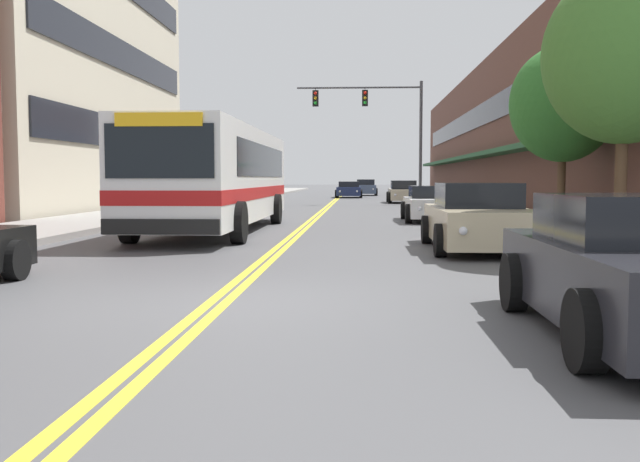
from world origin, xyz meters
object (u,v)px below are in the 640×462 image
(car_slate_blue_moving_second, at_px, (366,188))
(fire_hydrant, at_px, (557,223))
(car_navy_moving_lead, at_px, (349,190))
(car_champagne_parked_right_mid, at_px, (403,193))
(car_charcoal_parked_right_foreground, at_px, (638,271))
(car_beige_parked_right_end, at_px, (478,219))
(car_white_parked_right_far, at_px, (433,204))
(street_tree_right_mid, at_px, (563,104))
(city_bus, at_px, (219,174))
(traffic_signal_mast, at_px, (379,116))
(car_silver_parked_left_near, at_px, (251,195))
(street_tree_right_near, at_px, (624,56))

(car_slate_blue_moving_second, relative_size, fire_hydrant, 5.12)
(car_navy_moving_lead, bearing_deg, car_champagne_parked_right_mid, -73.11)
(car_charcoal_parked_right_foreground, relative_size, car_beige_parked_right_end, 0.90)
(car_white_parked_right_far, distance_m, street_tree_right_mid, 5.68)
(city_bus, bearing_deg, traffic_signal_mast, 76.10)
(car_champagne_parked_right_mid, distance_m, car_beige_parked_right_end, 29.19)
(car_navy_moving_lead, bearing_deg, car_silver_parked_left_near, -106.43)
(traffic_signal_mast, bearing_deg, fire_hydrant, -83.16)
(car_champagne_parked_right_mid, bearing_deg, traffic_signal_mast, -117.97)
(city_bus, bearing_deg, street_tree_right_mid, 11.72)
(car_silver_parked_left_near, bearing_deg, fire_hydrant, -66.60)
(street_tree_right_near, bearing_deg, car_beige_parked_right_end, 150.27)
(traffic_signal_mast, bearing_deg, car_slate_blue_moving_second, 91.62)
(car_charcoal_parked_right_foreground, xyz_separation_m, car_navy_moving_lead, (-3.59, 49.42, -0.04))
(car_charcoal_parked_right_foreground, distance_m, fire_hydrant, 8.57)
(car_charcoal_parked_right_foreground, relative_size, street_tree_right_mid, 0.80)
(car_white_parked_right_far, relative_size, car_beige_parked_right_end, 0.91)
(car_navy_moving_lead, relative_size, street_tree_right_mid, 0.88)
(city_bus, distance_m, car_beige_parked_right_end, 8.50)
(car_silver_parked_left_near, distance_m, street_tree_right_mid, 20.67)
(car_silver_parked_left_near, distance_m, car_slate_blue_moving_second, 25.09)
(car_champagne_parked_right_mid, distance_m, car_navy_moving_lead, 12.34)
(car_charcoal_parked_right_foreground, distance_m, car_white_parked_right_far, 18.63)
(traffic_signal_mast, bearing_deg, car_charcoal_parked_right_foreground, -87.33)
(car_silver_parked_left_near, xyz_separation_m, car_champagne_parked_right_mid, (8.70, 5.54, 0.01))
(car_champagne_parked_right_mid, relative_size, car_slate_blue_moving_second, 1.05)
(city_bus, relative_size, street_tree_right_mid, 2.21)
(car_white_parked_right_far, distance_m, car_beige_parked_right_end, 10.20)
(car_slate_blue_moving_second, xyz_separation_m, traffic_signal_mast, (0.61, -21.72, 4.42))
(car_silver_parked_left_near, xyz_separation_m, car_slate_blue_moving_second, (6.48, 24.24, 0.03))
(car_navy_moving_lead, bearing_deg, street_tree_right_near, -82.07)
(car_silver_parked_left_near, height_order, car_charcoal_parked_right_foreground, car_charcoal_parked_right_foreground)
(city_bus, relative_size, fire_hydrant, 14.92)
(car_charcoal_parked_right_foreground, relative_size, car_white_parked_right_far, 0.98)
(car_charcoal_parked_right_foreground, relative_size, car_champagne_parked_right_mid, 1.00)
(car_champagne_parked_right_mid, bearing_deg, car_silver_parked_left_near, -147.51)
(car_champagne_parked_right_mid, relative_size, street_tree_right_mid, 0.79)
(car_charcoal_parked_right_foreground, distance_m, car_champagne_parked_right_mid, 37.62)
(car_beige_parked_right_end, bearing_deg, car_navy_moving_lead, 94.79)
(car_silver_parked_left_near, bearing_deg, car_white_parked_right_far, -57.36)
(street_tree_right_near, bearing_deg, traffic_signal_mast, 98.10)
(car_silver_parked_left_near, bearing_deg, car_charcoal_parked_right_foreground, -74.82)
(car_champagne_parked_right_mid, xyz_separation_m, car_beige_parked_right_end, (-0.15, -29.19, 0.03))
(car_silver_parked_left_near, bearing_deg, city_bus, -84.10)
(car_beige_parked_right_end, distance_m, street_tree_right_near, 4.27)
(car_navy_moving_lead, height_order, traffic_signal_mast, traffic_signal_mast)
(car_beige_parked_right_end, distance_m, car_slate_blue_moving_second, 47.93)
(street_tree_right_mid, bearing_deg, car_charcoal_parked_right_foreground, -102.90)
(city_bus, relative_size, street_tree_right_near, 2.25)
(car_white_parked_right_far, xyz_separation_m, traffic_signal_mast, (-1.52, 15.97, 4.49))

